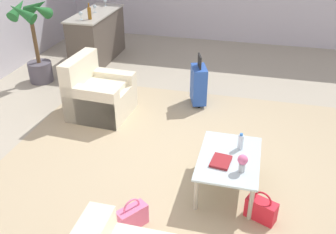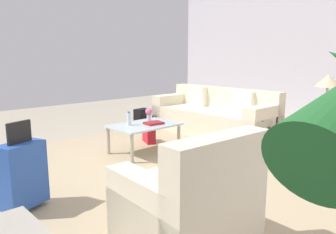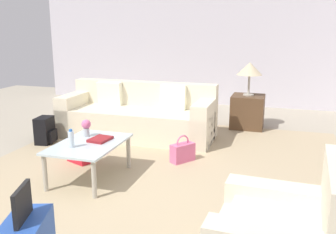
{
  "view_description": "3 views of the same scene",
  "coord_description": "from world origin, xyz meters",
  "px_view_note": "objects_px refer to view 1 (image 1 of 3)",
  "views": [
    {
      "loc": [
        -3.87,
        -0.67,
        2.89
      ],
      "look_at": [
        0.02,
        0.31,
        0.6
      ],
      "focal_mm": 40.0,
      "sensor_mm": 36.0,
      "label": 1
    },
    {
      "loc": [
        2.57,
        3.22,
        1.42
      ],
      "look_at": [
        -0.25,
        0.19,
        0.66
      ],
      "focal_mm": 35.0,
      "sensor_mm": 36.0,
      "label": 2
    },
    {
      "loc": [
        3.18,
        1.53,
        1.71
      ],
      "look_at": [
        -0.47,
        0.41,
        0.78
      ],
      "focal_mm": 40.0,
      "sensor_mm": 36.0,
      "label": 3
    }
  ],
  "objects_px": {
    "wine_glass_left_of_centre": "(95,7)",
    "wine_bottle_amber": "(89,13)",
    "coffee_table_book": "(221,161)",
    "handbag_pink": "(132,217)",
    "handbag_red": "(261,209)",
    "bar_console": "(97,36)",
    "potted_palm": "(35,41)",
    "coffee_table": "(229,161)",
    "suitcase_blue": "(199,84)",
    "wine_glass_leftmost": "(81,14)",
    "water_bottle": "(241,142)",
    "armchair": "(97,96)",
    "wine_glass_right_of_centre": "(105,1)",
    "flower_vase": "(243,162)"
  },
  "relations": [
    {
      "from": "wine_glass_left_of_centre",
      "to": "wine_bottle_amber",
      "type": "xyz_separation_m",
      "value": [
        -0.5,
        -0.11,
        0.01
      ]
    },
    {
      "from": "coffee_table_book",
      "to": "handbag_pink",
      "type": "height_order",
      "value": "coffee_table_book"
    },
    {
      "from": "handbag_red",
      "to": "bar_console",
      "type": "bearing_deg",
      "value": 41.74
    },
    {
      "from": "handbag_red",
      "to": "potted_palm",
      "type": "relative_size",
      "value": 0.24
    },
    {
      "from": "potted_palm",
      "to": "coffee_table",
      "type": "bearing_deg",
      "value": -120.74
    },
    {
      "from": "handbag_pink",
      "to": "wine_bottle_amber",
      "type": "bearing_deg",
      "value": 28.75
    },
    {
      "from": "coffee_table_book",
      "to": "suitcase_blue",
      "type": "xyz_separation_m",
      "value": [
        2.12,
        0.62,
        -0.09
      ]
    },
    {
      "from": "potted_palm",
      "to": "suitcase_blue",
      "type": "bearing_deg",
      "value": -93.81
    },
    {
      "from": "coffee_table_book",
      "to": "potted_palm",
      "type": "distance_m",
      "value": 4.31
    },
    {
      "from": "wine_glass_leftmost",
      "to": "coffee_table_book",
      "type": "bearing_deg",
      "value": -135.09
    },
    {
      "from": "bar_console",
      "to": "wine_glass_left_of_centre",
      "type": "relative_size",
      "value": 10.63
    },
    {
      "from": "handbag_red",
      "to": "handbag_pink",
      "type": "bearing_deg",
      "value": 108.66
    },
    {
      "from": "water_bottle",
      "to": "handbag_pink",
      "type": "distance_m",
      "value": 1.48
    },
    {
      "from": "handbag_pink",
      "to": "wine_glass_left_of_centre",
      "type": "bearing_deg",
      "value": 27.12
    },
    {
      "from": "suitcase_blue",
      "to": "handbag_red",
      "type": "distance_m",
      "value": 2.67
    },
    {
      "from": "water_bottle",
      "to": "coffee_table_book",
      "type": "distance_m",
      "value": 0.38
    },
    {
      "from": "wine_glass_leftmost",
      "to": "wine_bottle_amber",
      "type": "relative_size",
      "value": 0.51
    },
    {
      "from": "armchair",
      "to": "wine_glass_right_of_centre",
      "type": "bearing_deg",
      "value": 18.76
    },
    {
      "from": "potted_palm",
      "to": "water_bottle",
      "type": "bearing_deg",
      "value": -117.76
    },
    {
      "from": "coffee_table_book",
      "to": "wine_glass_leftmost",
      "type": "relative_size",
      "value": 1.68
    },
    {
      "from": "suitcase_blue",
      "to": "wine_glass_left_of_centre",
      "type": "bearing_deg",
      "value": 57.95
    },
    {
      "from": "wine_glass_leftmost",
      "to": "wine_glass_left_of_centre",
      "type": "height_order",
      "value": "same"
    },
    {
      "from": "water_bottle",
      "to": "handbag_pink",
      "type": "relative_size",
      "value": 0.57
    },
    {
      "from": "coffee_table",
      "to": "wine_glass_right_of_centre",
      "type": "height_order",
      "value": "wine_glass_right_of_centre"
    },
    {
      "from": "water_bottle",
      "to": "wine_bottle_amber",
      "type": "bearing_deg",
      "value": 47.71
    },
    {
      "from": "flower_vase",
      "to": "bar_console",
      "type": "height_order",
      "value": "bar_console"
    },
    {
      "from": "coffee_table_book",
      "to": "flower_vase",
      "type": "xyz_separation_m",
      "value": [
        -0.1,
        -0.23,
        0.11
      ]
    },
    {
      "from": "coffee_table",
      "to": "bar_console",
      "type": "distance_m",
      "value": 4.68
    },
    {
      "from": "coffee_table_book",
      "to": "armchair",
      "type": "bearing_deg",
      "value": 62.71
    },
    {
      "from": "bar_console",
      "to": "armchair",
      "type": "bearing_deg",
      "value": -157.04
    },
    {
      "from": "coffee_table_book",
      "to": "bar_console",
      "type": "distance_m",
      "value": 4.71
    },
    {
      "from": "coffee_table",
      "to": "potted_palm",
      "type": "distance_m",
      "value": 4.32
    },
    {
      "from": "suitcase_blue",
      "to": "potted_palm",
      "type": "distance_m",
      "value": 3.04
    },
    {
      "from": "wine_glass_left_of_centre",
      "to": "suitcase_blue",
      "type": "height_order",
      "value": "wine_glass_left_of_centre"
    },
    {
      "from": "wine_glass_leftmost",
      "to": "wine_glass_right_of_centre",
      "type": "bearing_deg",
      "value": -1.24
    },
    {
      "from": "coffee_table",
      "to": "handbag_pink",
      "type": "xyz_separation_m",
      "value": [
        -0.85,
        0.87,
        -0.25
      ]
    },
    {
      "from": "water_bottle",
      "to": "coffee_table_book",
      "type": "relative_size",
      "value": 0.79
    },
    {
      "from": "potted_palm",
      "to": "wine_glass_left_of_centre",
      "type": "bearing_deg",
      "value": -24.94
    },
    {
      "from": "wine_glass_right_of_centre",
      "to": "water_bottle",
      "type": "bearing_deg",
      "value": -140.29
    },
    {
      "from": "coffee_table_book",
      "to": "wine_glass_leftmost",
      "type": "xyz_separation_m",
      "value": [
        3.06,
        3.05,
        0.66
      ]
    },
    {
      "from": "armchair",
      "to": "coffee_table_book",
      "type": "bearing_deg",
      "value": -124.27
    },
    {
      "from": "coffee_table",
      "to": "handbag_red",
      "type": "xyz_separation_m",
      "value": [
        -0.42,
        -0.4,
        -0.25
      ]
    },
    {
      "from": "flower_vase",
      "to": "coffee_table",
      "type": "bearing_deg",
      "value": 34.29
    },
    {
      "from": "suitcase_blue",
      "to": "handbag_red",
      "type": "height_order",
      "value": "suitcase_blue"
    },
    {
      "from": "bar_console",
      "to": "wine_glass_leftmost",
      "type": "xyz_separation_m",
      "value": [
        -0.56,
        0.03,
        0.59
      ]
    },
    {
      "from": "water_bottle",
      "to": "bar_console",
      "type": "relative_size",
      "value": 0.12
    },
    {
      "from": "water_bottle",
      "to": "suitcase_blue",
      "type": "relative_size",
      "value": 0.24
    },
    {
      "from": "armchair",
      "to": "coffee_table_book",
      "type": "height_order",
      "value": "armchair"
    },
    {
      "from": "coffee_table",
      "to": "handbag_pink",
      "type": "relative_size",
      "value": 2.75
    },
    {
      "from": "coffee_table",
      "to": "bar_console",
      "type": "relative_size",
      "value": 0.6
    }
  ]
}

